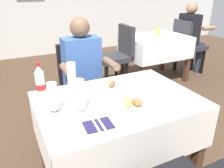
% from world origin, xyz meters
% --- Properties ---
extents(main_dining_table, '(1.17, 0.83, 0.76)m').
position_xyz_m(main_dining_table, '(-0.01, -0.02, 0.58)').
color(main_dining_table, white).
rests_on(main_dining_table, ground).
extents(chair_far_diner_seat, '(0.44, 0.50, 0.97)m').
position_xyz_m(chair_far_diner_seat, '(-0.01, 0.79, 0.55)').
color(chair_far_diner_seat, black).
rests_on(chair_far_diner_seat, ground).
extents(seated_diner_far, '(0.50, 0.46, 1.26)m').
position_xyz_m(seated_diner_far, '(-0.03, 0.68, 0.71)').
color(seated_diner_far, '#282D42').
rests_on(seated_diner_far, ground).
extents(plate_near_camera, '(0.25, 0.25, 0.06)m').
position_xyz_m(plate_near_camera, '(0.00, -0.16, 0.78)').
color(plate_near_camera, white).
rests_on(plate_near_camera, main_dining_table).
extents(plate_far_diner, '(0.23, 0.23, 0.07)m').
position_xyz_m(plate_far_diner, '(0.05, 0.19, 0.78)').
color(plate_far_diner, white).
rests_on(plate_far_diner, main_dining_table).
extents(beer_glass_left, '(0.07, 0.07, 0.21)m').
position_xyz_m(beer_glass_left, '(-0.48, -0.01, 0.87)').
color(beer_glass_left, white).
rests_on(beer_glass_left, main_dining_table).
extents(beer_glass_middle, '(0.07, 0.07, 0.23)m').
position_xyz_m(beer_glass_middle, '(-0.27, 0.26, 0.88)').
color(beer_glass_middle, white).
rests_on(beer_glass_middle, main_dining_table).
extents(beer_glass_right, '(0.07, 0.07, 0.24)m').
position_xyz_m(beer_glass_right, '(-0.32, -0.09, 0.87)').
color(beer_glass_right, white).
rests_on(beer_glass_right, main_dining_table).
extents(cola_bottle_primary, '(0.07, 0.07, 0.28)m').
position_xyz_m(cola_bottle_primary, '(-0.51, 0.25, 0.88)').
color(cola_bottle_primary, silver).
rests_on(cola_bottle_primary, main_dining_table).
extents(napkin_cutlery_set, '(0.18, 0.19, 0.01)m').
position_xyz_m(napkin_cutlery_set, '(-0.28, -0.28, 0.76)').
color(napkin_cutlery_set, '#231E4C').
rests_on(napkin_cutlery_set, main_dining_table).
extents(background_dining_table, '(1.01, 0.78, 0.76)m').
position_xyz_m(background_dining_table, '(1.58, 1.69, 0.57)').
color(background_dining_table, white).
rests_on(background_dining_table, ground).
extents(background_chair_left, '(0.50, 0.44, 0.97)m').
position_xyz_m(background_chair_left, '(0.87, 1.69, 0.55)').
color(background_chair_left, '#2D2D33').
rests_on(background_chair_left, ground).
extents(background_chair_right, '(0.50, 0.44, 0.97)m').
position_xyz_m(background_chair_right, '(2.30, 1.69, 0.55)').
color(background_chair_right, '#2D2D33').
rests_on(background_chair_right, ground).
extents(background_patron, '(0.46, 0.50, 1.26)m').
position_xyz_m(background_patron, '(2.34, 1.69, 0.71)').
color(background_patron, '#282D42').
rests_on(background_patron, ground).
extents(background_table_tumbler, '(0.06, 0.06, 0.11)m').
position_xyz_m(background_table_tumbler, '(1.64, 1.72, 0.81)').
color(background_table_tumbler, gold).
rests_on(background_table_tumbler, background_dining_table).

